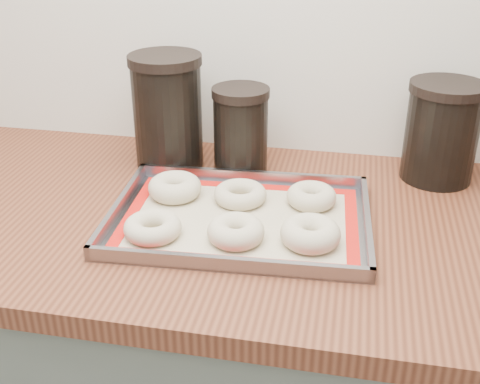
% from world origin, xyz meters
% --- Properties ---
extents(countertop, '(3.06, 0.68, 0.04)m').
position_xyz_m(countertop, '(0.00, 1.68, 0.88)').
color(countertop, brown).
rests_on(countertop, cabinet).
extents(baking_tray, '(0.48, 0.36, 0.03)m').
position_xyz_m(baking_tray, '(-0.18, 1.65, 0.91)').
color(baking_tray, gray).
rests_on(baking_tray, countertop).
extents(baking_mat, '(0.44, 0.31, 0.00)m').
position_xyz_m(baking_mat, '(-0.18, 1.65, 0.90)').
color(baking_mat, '#C6B793').
rests_on(baking_mat, baking_tray).
extents(bagel_front_left, '(0.11, 0.11, 0.03)m').
position_xyz_m(bagel_front_left, '(-0.31, 1.56, 0.92)').
color(bagel_front_left, beige).
rests_on(bagel_front_left, baking_mat).
extents(bagel_front_mid, '(0.11, 0.11, 0.04)m').
position_xyz_m(bagel_front_mid, '(-0.17, 1.57, 0.92)').
color(bagel_front_mid, beige).
rests_on(bagel_front_mid, baking_mat).
extents(bagel_front_right, '(0.13, 0.13, 0.04)m').
position_xyz_m(bagel_front_right, '(-0.05, 1.59, 0.92)').
color(bagel_front_right, beige).
rests_on(bagel_front_right, baking_mat).
extents(bagel_back_left, '(0.11, 0.11, 0.04)m').
position_xyz_m(bagel_back_left, '(-0.32, 1.71, 0.92)').
color(bagel_back_left, beige).
rests_on(bagel_back_left, baking_mat).
extents(bagel_back_mid, '(0.11, 0.11, 0.03)m').
position_xyz_m(bagel_back_mid, '(-0.19, 1.71, 0.92)').
color(bagel_back_mid, beige).
rests_on(bagel_back_mid, baking_mat).
extents(bagel_back_right, '(0.10, 0.10, 0.04)m').
position_xyz_m(bagel_back_right, '(-0.06, 1.73, 0.92)').
color(bagel_back_right, beige).
rests_on(bagel_back_right, baking_mat).
extents(canister_left, '(0.15, 0.15, 0.24)m').
position_xyz_m(canister_left, '(-0.38, 1.86, 1.02)').
color(canister_left, black).
rests_on(canister_left, countertop).
extents(canister_mid, '(0.12, 0.12, 0.18)m').
position_xyz_m(canister_mid, '(-0.22, 1.86, 0.99)').
color(canister_mid, black).
rests_on(canister_mid, countertop).
extents(canister_right, '(0.15, 0.15, 0.20)m').
position_xyz_m(canister_right, '(0.18, 1.91, 1.00)').
color(canister_right, black).
rests_on(canister_right, countertop).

